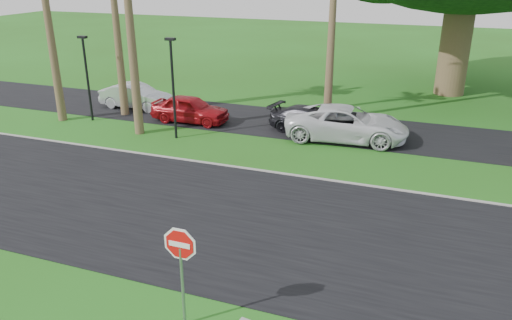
{
  "coord_description": "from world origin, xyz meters",
  "views": [
    {
      "loc": [
        5.21,
        -11.11,
        7.7
      ],
      "look_at": [
        0.08,
        2.85,
        1.8
      ],
      "focal_mm": 35.0,
      "sensor_mm": 36.0,
      "label": 1
    }
  ],
  "objects_px": {
    "stop_sign_near": "(181,257)",
    "car_dark": "(311,121)",
    "car_silver": "(136,97)",
    "car_minivan": "(347,124)",
    "car_red": "(190,109)"
  },
  "relations": [
    {
      "from": "car_silver",
      "to": "car_red",
      "type": "relative_size",
      "value": 1.03
    },
    {
      "from": "car_silver",
      "to": "car_dark",
      "type": "bearing_deg",
      "value": -93.13
    },
    {
      "from": "car_silver",
      "to": "car_dark",
      "type": "height_order",
      "value": "car_silver"
    },
    {
      "from": "car_silver",
      "to": "car_dark",
      "type": "xyz_separation_m",
      "value": [
        10.35,
        -0.87,
        -0.07
      ]
    },
    {
      "from": "stop_sign_near",
      "to": "car_minivan",
      "type": "xyz_separation_m",
      "value": [
        1.07,
        13.98,
        -1.0
      ]
    },
    {
      "from": "car_silver",
      "to": "car_minivan",
      "type": "height_order",
      "value": "car_minivan"
    },
    {
      "from": "stop_sign_near",
      "to": "car_silver",
      "type": "bearing_deg",
      "value": 125.93
    },
    {
      "from": "stop_sign_near",
      "to": "car_dark",
      "type": "relative_size",
      "value": 0.62
    },
    {
      "from": "car_red",
      "to": "car_minivan",
      "type": "distance_m",
      "value": 8.08
    },
    {
      "from": "stop_sign_near",
      "to": "car_minivan",
      "type": "bearing_deg",
      "value": 85.63
    },
    {
      "from": "car_silver",
      "to": "car_minivan",
      "type": "xyz_separation_m",
      "value": [
        12.14,
        -1.28,
        0.09
      ]
    },
    {
      "from": "car_dark",
      "to": "car_minivan",
      "type": "xyz_separation_m",
      "value": [
        1.79,
        -0.41,
        0.17
      ]
    },
    {
      "from": "stop_sign_near",
      "to": "car_minivan",
      "type": "height_order",
      "value": "stop_sign_near"
    },
    {
      "from": "car_silver",
      "to": "car_red",
      "type": "xyz_separation_m",
      "value": [
        4.05,
        -1.28,
        0.0
      ]
    },
    {
      "from": "car_red",
      "to": "car_minivan",
      "type": "height_order",
      "value": "car_minivan"
    }
  ]
}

